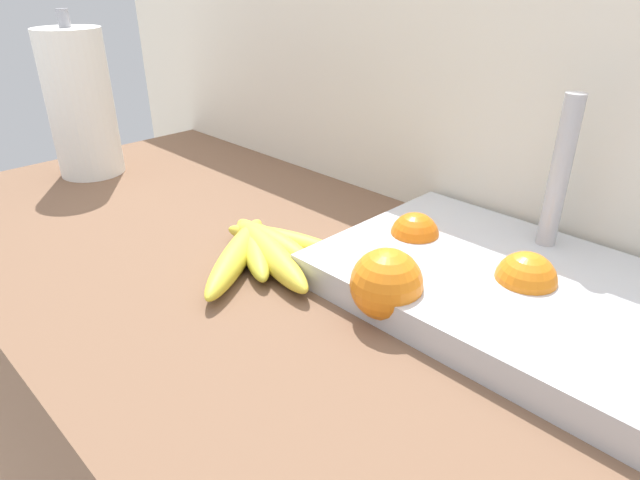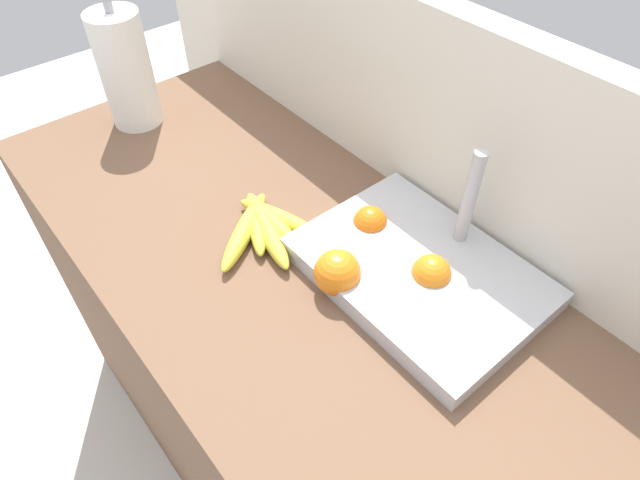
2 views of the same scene
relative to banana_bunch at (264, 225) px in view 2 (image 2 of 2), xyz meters
The scene contains 9 objects.
ground_plane 0.94m from the banana_bunch, ahead, with size 6.00×6.00×0.00m, color beige.
counter 0.49m from the banana_bunch, ahead, with size 1.52×0.61×0.92m, color brown.
wall_back 0.45m from the banana_bunch, 69.02° to the left, with size 1.92×0.06×1.30m, color silver.
banana_bunch is the anchor object (origin of this frame).
orange_center 0.20m from the banana_bunch, 47.77° to the left, with size 0.07×0.07×0.07m, color orange.
orange_far_right 0.33m from the banana_bunch, 25.57° to the left, with size 0.07×0.07×0.07m, color orange.
orange_back_left 0.20m from the banana_bunch, ahead, with size 0.08×0.08×0.08m, color orange.
paper_towel_roll 0.52m from the banana_bunch, behind, with size 0.12×0.12×0.29m.
sink_basin 0.31m from the banana_bunch, 27.90° to the left, with size 0.41×0.30×0.23m.
Camera 2 is at (0.52, -0.39, 1.66)m, focal length 30.67 mm.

